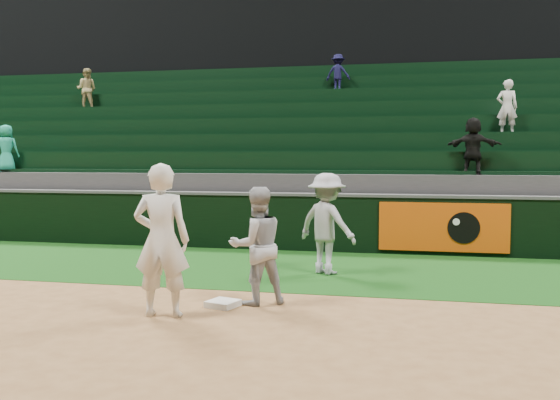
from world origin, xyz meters
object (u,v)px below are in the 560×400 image
object	(u,v)px
first_base	(223,304)
baserunner	(257,246)
first_baseman	(162,240)
base_coach	(327,224)

from	to	relation	value
first_base	baserunner	size ratio (longest dim) A/B	0.23
first_base	first_baseman	xyz separation A→B (m)	(-0.61, -0.64, 0.94)
first_base	first_baseman	distance (m)	1.29
first_baseman	baserunner	xyz separation A→B (m)	(1.02, 0.91, -0.17)
first_base	base_coach	distance (m)	2.97
first_base	baserunner	bearing A→B (deg)	32.40
first_base	base_coach	xyz separation A→B (m)	(1.04, 2.65, 0.84)
first_baseman	baserunner	size ratio (longest dim) A/B	1.21
first_base	base_coach	bearing A→B (deg)	68.53
first_baseman	first_base	bearing A→B (deg)	-142.10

